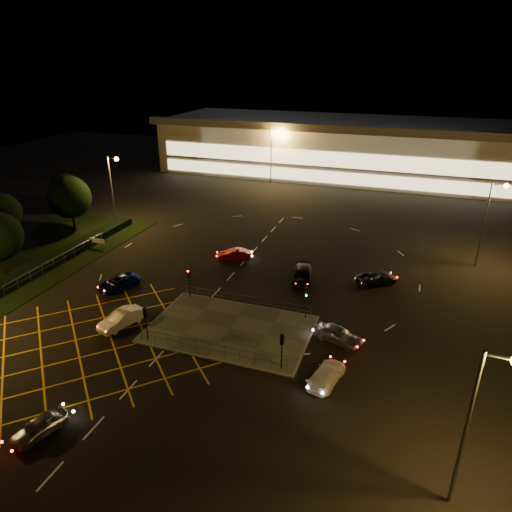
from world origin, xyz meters
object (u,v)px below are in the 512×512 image
(car_far_dkgrey, at_px, (302,275))
(car_east_grey, at_px, (377,278))
(signal_se, at_px, (282,344))
(car_near_silver, at_px, (39,427))
(signal_ne, at_px, (306,297))
(signal_nw, at_px, (189,277))
(car_left_blue, at_px, (119,282))
(car_right_silver, at_px, (338,335))
(car_approach_white, at_px, (327,374))
(car_queue_white, at_px, (122,319))
(signal_sw, at_px, (146,317))
(car_circ_red, at_px, (234,254))

(car_far_dkgrey, bearing_deg, car_east_grey, 4.02)
(signal_se, distance_m, car_near_silver, 17.43)
(signal_se, height_order, signal_ne, same)
(signal_nw, distance_m, signal_ne, 12.00)
(car_left_blue, height_order, car_right_silver, car_right_silver)
(signal_se, relative_size, car_right_silver, 0.74)
(signal_nw, height_order, car_approach_white, signal_nw)
(signal_ne, distance_m, car_queue_white, 16.95)
(car_near_silver, bearing_deg, car_far_dkgrey, 85.08)
(car_east_grey, bearing_deg, car_right_silver, 134.35)
(signal_nw, distance_m, car_near_silver, 19.67)
(car_right_silver, bearing_deg, car_queue_white, 120.57)
(signal_sw, bearing_deg, car_right_silver, -161.26)
(car_queue_white, bearing_deg, car_near_silver, -59.88)
(car_left_blue, bearing_deg, car_queue_white, -31.33)
(car_circ_red, bearing_deg, car_far_dkgrey, 50.22)
(car_far_dkgrey, height_order, car_circ_red, car_far_dkgrey)
(car_left_blue, bearing_deg, car_near_silver, -47.27)
(signal_nw, bearing_deg, car_left_blue, -176.94)
(signal_ne, bearing_deg, car_east_grey, 60.13)
(signal_ne, height_order, car_near_silver, signal_ne)
(car_far_dkgrey, bearing_deg, car_queue_white, -144.88)
(signal_sw, bearing_deg, car_circ_red, -92.07)
(signal_nw, bearing_deg, signal_ne, 0.00)
(car_far_dkgrey, bearing_deg, car_right_silver, -72.55)
(signal_ne, distance_m, car_approach_white, 9.13)
(car_queue_white, bearing_deg, signal_sw, -1.88)
(signal_sw, height_order, signal_se, same)
(signal_sw, height_order, car_far_dkgrey, signal_sw)
(signal_nw, relative_size, car_near_silver, 0.86)
(car_left_blue, height_order, car_far_dkgrey, car_far_dkgrey)
(signal_nw, relative_size, car_east_grey, 0.70)
(car_near_silver, bearing_deg, car_queue_white, 118.09)
(signal_se, xyz_separation_m, car_approach_white, (3.61, -0.22, -1.73))
(car_queue_white, height_order, car_left_blue, car_queue_white)
(signal_sw, bearing_deg, car_approach_white, 179.18)
(car_far_dkgrey, bearing_deg, car_approach_white, -81.36)
(signal_se, bearing_deg, signal_nw, -33.65)
(signal_se, relative_size, car_east_grey, 0.70)
(signal_se, height_order, car_queue_white, signal_se)
(signal_sw, distance_m, signal_ne, 14.41)
(signal_ne, xyz_separation_m, car_approach_white, (3.61, -8.21, -1.73))
(car_circ_red, distance_m, car_east_grey, 16.89)
(car_approach_white, bearing_deg, signal_sw, 11.64)
(car_near_silver, height_order, car_left_blue, car_left_blue)
(car_left_blue, bearing_deg, car_far_dkgrey, 45.86)
(car_circ_red, height_order, car_east_grey, car_circ_red)
(signal_se, bearing_deg, car_far_dkgrey, -82.03)
(signal_nw, xyz_separation_m, car_far_dkgrey, (9.83, 7.48, -1.63))
(signal_sw, height_order, car_approach_white, signal_sw)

